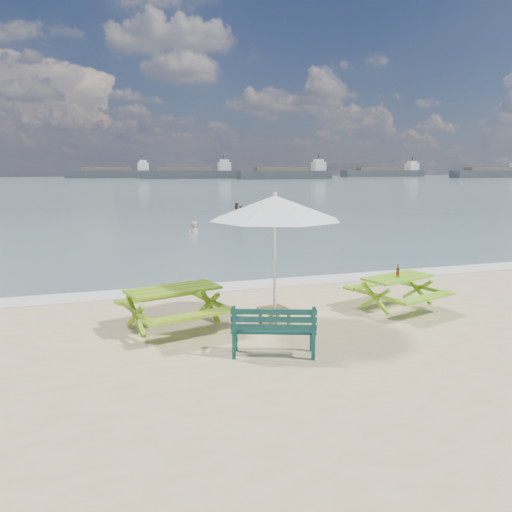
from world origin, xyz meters
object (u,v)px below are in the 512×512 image
object	(u,v)px
picnic_table_left	(174,310)
picnic_table_right	(397,294)
side_table	(274,316)
patio_umbrella	(275,208)
park_bench	(274,340)
beer_bottle	(398,273)
swimmer	(194,239)

from	to	relation	value
picnic_table_left	picnic_table_right	distance (m)	4.40
side_table	patio_umbrella	size ratio (longest dim) A/B	0.20
park_bench	beer_bottle	bearing A→B (deg)	25.41
picnic_table_right	park_bench	xyz separation A→B (m)	(-3.15, -1.53, -0.09)
beer_bottle	swimmer	world-z (taller)	beer_bottle
side_table	beer_bottle	distance (m)	2.66
patio_umbrella	swimmer	bearing A→B (deg)	85.57
side_table	swimmer	xyz separation A→B (m)	(1.03, 13.30, -0.45)
beer_bottle	swimmer	xyz separation A→B (m)	(-1.56, 13.21, -1.06)
picnic_table_right	side_table	xyz separation A→B (m)	(-2.64, -0.15, -0.17)
side_table	patio_umbrella	world-z (taller)	patio_umbrella
picnic_table_left	swimmer	xyz separation A→B (m)	(2.79, 13.02, -0.65)
side_table	swimmer	size ratio (longest dim) A/B	0.35
beer_bottle	swimmer	distance (m)	13.34
picnic_table_left	park_bench	xyz separation A→B (m)	(1.25, -1.66, -0.12)
park_bench	side_table	xyz separation A→B (m)	(0.51, 1.38, -0.08)
park_bench	swimmer	world-z (taller)	park_bench
picnic_table_left	picnic_table_right	bearing A→B (deg)	-1.67
picnic_table_right	beer_bottle	world-z (taller)	beer_bottle
park_bench	patio_umbrella	bearing A→B (deg)	69.72
picnic_table_left	side_table	size ratio (longest dim) A/B	3.77
park_bench	swimmer	bearing A→B (deg)	84.01
side_table	swimmer	world-z (taller)	swimmer
picnic_table_left	beer_bottle	distance (m)	4.37
picnic_table_right	beer_bottle	distance (m)	0.45
beer_bottle	side_table	bearing A→B (deg)	-178.03
patio_umbrella	beer_bottle	bearing A→B (deg)	1.97
patio_umbrella	beer_bottle	distance (m)	2.91
side_table	swimmer	distance (m)	13.35
picnic_table_right	patio_umbrella	distance (m)	3.19
picnic_table_right	beer_bottle	size ratio (longest dim) A/B	7.59
side_table	swimmer	bearing A→B (deg)	85.57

